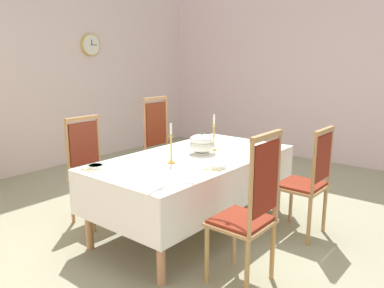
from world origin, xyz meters
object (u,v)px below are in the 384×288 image
object	(u,v)px
dining_table	(194,164)
soup_tureen	(202,144)
candlestick_east	(214,136)
spoon_secondary	(84,169)
bowl_near_right	(96,166)
candlestick_west	(171,147)
mounted_clock	(91,45)
chair_south_a	(249,210)
spoon_primary	(209,170)
chair_north_b	(163,146)
bowl_near_left	(218,166)
chair_north_a	(92,168)
chair_south_b	(308,180)

from	to	relation	value
dining_table	soup_tureen	world-z (taller)	soup_tureen
candlestick_east	spoon_secondary	world-z (taller)	candlestick_east
spoon_secondary	bowl_near_right	bearing A→B (deg)	-13.15
candlestick_west	mounted_clock	size ratio (longest dim) A/B	1.05
chair_south_a	spoon_primary	xyz separation A→B (m)	(0.23, 0.56, 0.16)
chair_north_b	bowl_near_left	distance (m)	1.59
bowl_near_right	mounted_clock	bearing A→B (deg)	53.34
chair_north_a	chair_south_b	xyz separation A→B (m)	(1.09, -1.91, -0.01)
chair_south_a	bowl_near_right	distance (m)	1.43
spoon_secondary	chair_south_b	bearing A→B (deg)	-40.58
chair_north_b	spoon_primary	world-z (taller)	chair_north_b
chair_north_b	soup_tureen	bearing A→B (deg)	65.64
bowl_near_right	chair_south_a	bearing A→B (deg)	-75.61
chair_north_a	chair_north_b	xyz separation A→B (m)	(1.09, 0.01, 0.04)
candlestick_east	mounted_clock	distance (m)	3.41
chair_south_a	candlestick_west	size ratio (longest dim) A/B	3.23
chair_north_a	candlestick_east	xyz separation A→B (m)	(0.86, -0.96, 0.33)
spoon_primary	spoon_secondary	bearing A→B (deg)	116.87
chair_north_b	dining_table	bearing A→B (deg)	59.67
bowl_near_left	bowl_near_right	distance (m)	1.09
spoon_secondary	chair_south_a	bearing A→B (deg)	-70.60
chair_north_a	spoon_secondary	xyz separation A→B (m)	(-0.45, -0.52, 0.19)
chair_north_a	bowl_near_right	world-z (taller)	chair_north_a
chair_south_a	spoon_primary	size ratio (longest dim) A/B	6.88
chair_south_a	spoon_primary	distance (m)	0.62
chair_north_a	bowl_near_left	bearing A→B (deg)	103.86
chair_south_b	candlestick_east	world-z (taller)	candlestick_east
candlestick_east	bowl_near_left	size ratio (longest dim) A/B	2.57
candlestick_west	bowl_near_right	xyz separation A→B (m)	(-0.55, 0.41, -0.14)
bowl_near_right	spoon_secondary	bearing A→B (deg)	165.45
chair_north_b	bowl_near_right	distance (m)	1.55
chair_south_b	mounted_clock	size ratio (longest dim) A/B	3.06
chair_south_a	candlestick_east	distance (m)	1.33
chair_south_a	soup_tureen	world-z (taller)	chair_south_a
soup_tureen	spoon_secondary	xyz separation A→B (m)	(-1.11, 0.44, -0.10)
soup_tureen	candlestick_west	world-z (taller)	candlestick_west
chair_north_a	spoon_secondary	world-z (taller)	chair_north_a
chair_south_b	candlestick_west	bearing A→B (deg)	133.21
bowl_near_right	mounted_clock	xyz separation A→B (m)	(2.04, 2.74, 1.14)
spoon_primary	spoon_secondary	xyz separation A→B (m)	(-0.69, 0.84, 0.00)
chair_north_a	spoon_secondary	size ratio (longest dim) A/B	6.27
chair_south_a	spoon_primary	world-z (taller)	chair_south_a
chair_south_b	spoon_secondary	size ratio (longest dim) A/B	6.09
dining_table	bowl_near_left	size ratio (longest dim) A/B	14.39
chair_north_b	spoon_primary	xyz separation A→B (m)	(-0.86, -1.37, 0.15)
candlestick_east	spoon_secondary	bearing A→B (deg)	161.63
chair_north_b	spoon_secondary	xyz separation A→B (m)	(-1.54, -0.53, 0.15)
candlestick_east	mounted_clock	bearing A→B (deg)	75.29
bowl_near_left	chair_south_a	bearing A→B (deg)	-122.76
chair_south_b	mounted_clock	world-z (taller)	mounted_clock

